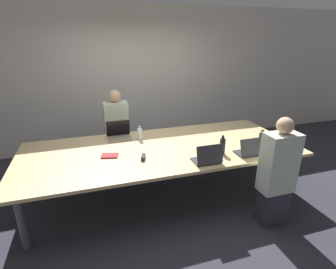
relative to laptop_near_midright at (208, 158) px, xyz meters
The scene contains 13 objects.
ground_plane 1.10m from the laptop_near_midright, 123.55° to the left, with size 24.00×24.00×0.00m, color #2D2D38.
curtain_wall 2.79m from the laptop_near_midright, 98.78° to the left, with size 12.00×0.06×2.80m.
conference_table 0.76m from the laptop_near_midright, 123.55° to the left, with size 3.83×1.59×0.73m.
laptop_near_midright is the anchor object (origin of this frame).
bottle_near_midright 0.36m from the laptop_near_midright, 31.86° to the left, with size 0.08×0.08×0.26m.
laptop_far_midleft 1.51m from the laptop_near_midright, 127.80° to the left, with size 0.36×0.27×0.28m.
person_far_midleft 1.92m from the laptop_near_midright, 118.08° to the left, with size 0.40×0.24×1.39m.
bottle_far_midleft 1.20m from the laptop_near_midright, 122.10° to the left, with size 0.06×0.06×0.21m.
laptop_near_right 0.63m from the laptop_near_midright, ahead, with size 0.32×0.24×0.24m.
person_near_right 0.84m from the laptop_near_midright, 29.35° to the right, with size 0.40×0.24×1.37m.
bottle_near_right 0.95m from the laptop_near_midright, 12.84° to the left, with size 0.08×0.08×0.26m.
stapler 0.82m from the laptop_near_midright, 154.58° to the left, with size 0.09×0.16×0.05m.
notebook 1.27m from the laptop_near_midright, 153.79° to the left, with size 0.24×0.19×0.02m.
Camera 1 is at (-0.94, -3.26, 2.20)m, focal length 28.00 mm.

